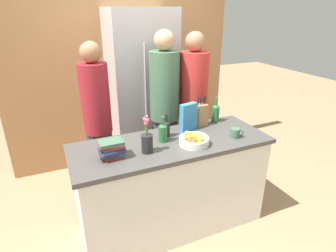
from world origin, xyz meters
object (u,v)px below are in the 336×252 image
object	(u,v)px
fruit_bowl	(194,140)
knife_block	(201,114)
person_in_red_tee	(193,103)
coffee_mug	(235,133)
bottle_vinegar	(166,128)
person_at_sink	(97,117)
person_in_blue	(165,104)
cereal_box	(188,117)
refrigerator	(142,94)
bottle_oil	(163,132)
book_stack	(112,149)
bottle_wine	(216,112)
flower_vase	(147,140)

from	to	relation	value
fruit_bowl	knife_block	world-z (taller)	knife_block
knife_block	person_in_red_tee	bearing A→B (deg)	73.94
coffee_mug	bottle_vinegar	world-z (taller)	bottle_vinegar
person_at_sink	person_in_blue	world-z (taller)	person_in_blue
fruit_bowl	cereal_box	xyz separation A→B (m)	(0.10, 0.30, 0.09)
refrigerator	bottle_oil	bearing A→B (deg)	-100.22
cereal_box	bottle_vinegar	distance (m)	0.27
refrigerator	person_at_sink	size ratio (longest dim) A/B	1.17
book_stack	coffee_mug	bearing A→B (deg)	-3.82
bottle_oil	person_in_blue	xyz separation A→B (m)	(0.27, 0.59, 0.04)
book_stack	bottle_wine	bearing A→B (deg)	15.94
refrigerator	person_in_red_tee	size ratio (longest dim) A/B	1.13
refrigerator	bottle_wine	bearing A→B (deg)	-63.51
person_in_blue	person_in_red_tee	bearing A→B (deg)	-26.58
book_stack	person_in_red_tee	distance (m)	1.28
cereal_box	person_in_blue	world-z (taller)	person_in_blue
cereal_box	person_in_blue	distance (m)	0.46
knife_block	person_at_sink	size ratio (longest dim) A/B	0.17
refrigerator	coffee_mug	world-z (taller)	refrigerator
cereal_box	person_in_blue	bearing A→B (deg)	96.56
flower_vase	cereal_box	bearing A→B (deg)	27.35
knife_block	bottle_wine	world-z (taller)	knife_block
cereal_box	bottle_oil	world-z (taller)	cereal_box
book_stack	bottle_vinegar	distance (m)	0.58
cereal_box	person_in_blue	xyz separation A→B (m)	(-0.05, 0.46, -0.00)
bottle_vinegar	bottle_wine	bearing A→B (deg)	12.20
book_stack	bottle_vinegar	world-z (taller)	bottle_vinegar
bottle_oil	bottle_wine	bearing A→B (deg)	17.74
book_stack	refrigerator	bearing A→B (deg)	61.73
bottle_vinegar	person_in_blue	world-z (taller)	person_in_blue
fruit_bowl	person_at_sink	bearing A→B (deg)	130.07
person_in_red_tee	person_in_blue	bearing A→B (deg)	-166.53
refrigerator	bottle_oil	size ratio (longest dim) A/B	8.58
refrigerator	bottle_oil	world-z (taller)	refrigerator
fruit_bowl	person_in_red_tee	size ratio (longest dim) A/B	0.15
refrigerator	bottle_vinegar	distance (m)	1.10
knife_block	book_stack	bearing A→B (deg)	-162.69
fruit_bowl	bottle_oil	bearing A→B (deg)	142.10
person_in_red_tee	person_at_sink	bearing A→B (deg)	-165.45
refrigerator	book_stack	world-z (taller)	refrigerator
coffee_mug	person_at_sink	distance (m)	1.37
cereal_box	bottle_wine	bearing A→B (deg)	13.35
knife_block	bottle_vinegar	world-z (taller)	knife_block
coffee_mug	bottle_wine	xyz separation A→B (m)	(0.05, 0.41, 0.06)
flower_vase	person_at_sink	distance (m)	0.81
fruit_bowl	person_at_sink	size ratio (longest dim) A/B	0.15
person_at_sink	person_in_red_tee	size ratio (longest dim) A/B	0.97
person_at_sink	person_in_red_tee	distance (m)	1.06
refrigerator	bottle_vinegar	bearing A→B (deg)	-97.63
fruit_bowl	cereal_box	size ratio (longest dim) A/B	0.97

